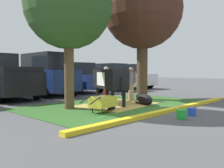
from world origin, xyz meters
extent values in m
plane|color=#4C4C4F|center=(0.00, 0.00, 0.00)|extent=(80.00, 80.00, 0.00)
cube|color=#2D5B23|center=(0.37, 1.78, 0.01)|extent=(8.17, 4.77, 0.02)
cube|color=yellow|center=(0.37, -0.75, 0.06)|extent=(9.37, 0.24, 0.12)
cube|color=tan|center=(0.15, 1.70, 0.03)|extent=(3.42, 2.70, 0.04)
cylinder|color=brown|center=(-1.84, 2.35, 1.39)|extent=(0.37, 0.37, 2.78)
sphere|color=#2D5123|center=(-1.84, 2.35, 3.94)|extent=(3.32, 3.32, 3.32)
cylinder|color=#4C3823|center=(2.58, 2.20, 1.59)|extent=(0.55, 0.55, 3.17)
sphere|color=#4C281E|center=(2.58, 2.20, 4.57)|extent=(3.98, 3.98, 3.98)
cube|color=black|center=(-0.09, 1.90, 1.13)|extent=(1.55, 2.39, 0.80)
cube|color=white|center=(-0.03, 2.04, 1.13)|extent=(1.02, 1.11, 0.56)
cylinder|color=black|center=(0.43, 3.12, 1.23)|extent=(0.54, 0.71, 0.58)
cube|color=black|center=(0.56, 3.42, 1.41)|extent=(0.41, 0.51, 0.32)
cube|color=white|center=(0.64, 3.60, 1.37)|extent=(0.23, 0.19, 0.20)
cylinder|color=black|center=(0.02, 2.79, 0.36)|extent=(0.14, 0.14, 0.73)
cylinder|color=black|center=(0.47, 2.60, 0.36)|extent=(0.14, 0.14, 0.73)
cylinder|color=black|center=(-0.65, 1.20, 0.36)|extent=(0.14, 0.14, 0.73)
cylinder|color=black|center=(-0.20, 1.01, 0.36)|extent=(0.14, 0.14, 0.73)
cylinder|color=black|center=(-0.56, 0.80, 0.88)|extent=(0.06, 0.06, 0.70)
ellipsoid|color=black|center=(1.02, 0.89, 0.24)|extent=(0.96, 1.19, 0.48)
cube|color=black|center=(1.32, 1.41, 0.26)|extent=(0.31, 0.34, 0.22)
cube|color=silver|center=(1.38, 1.52, 0.26)|extent=(0.12, 0.10, 0.16)
cylinder|color=black|center=(1.04, 1.28, 0.06)|extent=(0.26, 0.35, 0.10)
cylinder|color=#9E7F5B|center=(1.75, 2.23, 0.42)|extent=(0.26, 0.26, 0.85)
cylinder|color=slate|center=(1.75, 2.23, 1.14)|extent=(0.34, 0.34, 0.58)
sphere|color=#8C664C|center=(1.75, 2.23, 1.54)|extent=(0.23, 0.23, 0.23)
cylinder|color=slate|center=(1.78, 2.02, 1.17)|extent=(0.09, 0.09, 0.55)
cylinder|color=slate|center=(1.72, 2.45, 1.17)|extent=(0.09, 0.09, 0.55)
cylinder|color=maroon|center=(0.92, 3.12, 0.43)|extent=(0.26, 0.26, 0.86)
cylinder|color=#9E7F5B|center=(0.92, 3.12, 1.15)|extent=(0.34, 0.34, 0.59)
sphere|color=beige|center=(0.92, 3.12, 1.56)|extent=(0.23, 0.23, 0.23)
cylinder|color=#9E7F5B|center=(1.14, 3.08, 1.18)|extent=(0.09, 0.09, 0.56)
cylinder|color=#9E7F5B|center=(0.70, 3.17, 1.18)|extent=(0.09, 0.09, 0.56)
cube|color=gold|center=(-1.55, 0.81, 0.40)|extent=(0.97, 0.71, 0.36)
cylinder|color=black|center=(-1.06, 0.87, 0.18)|extent=(0.37, 0.15, 0.36)
cylinder|color=black|center=(-1.88, 0.99, 0.12)|extent=(0.04, 0.04, 0.24)
cylinder|color=black|center=(-1.82, 0.55, 0.12)|extent=(0.04, 0.04, 0.24)
cylinder|color=black|center=(-2.22, 0.94, 0.52)|extent=(0.53, 0.11, 0.23)
cylinder|color=black|center=(-2.17, 0.50, 0.52)|extent=(0.53, 0.11, 0.23)
cylinder|color=green|center=(-0.61, -1.67, 0.14)|extent=(0.30, 0.30, 0.28)
torus|color=green|center=(-0.61, -1.67, 0.28)|extent=(0.32, 0.32, 0.02)
cylinder|color=blue|center=(0.12, -1.65, 0.12)|extent=(0.28, 0.28, 0.25)
torus|color=blue|center=(0.12, -1.65, 0.25)|extent=(0.30, 0.30, 0.02)
cube|color=black|center=(-2.18, 7.73, 0.87)|extent=(2.06, 5.42, 1.10)
cube|color=black|center=(-2.19, 6.52, 1.54)|extent=(1.93, 2.72, 0.24)
cylinder|color=black|center=(-1.16, 9.48, 0.32)|extent=(0.23, 0.64, 0.64)
cylinder|color=black|center=(-1.20, 5.97, 0.32)|extent=(0.23, 0.64, 0.64)
cube|color=navy|center=(0.41, 7.76, 0.92)|extent=(1.95, 4.62, 1.20)
cube|color=black|center=(0.41, 7.76, 2.02)|extent=(1.71, 3.22, 1.00)
cylinder|color=black|center=(-0.52, 9.27, 0.32)|extent=(0.23, 0.64, 0.64)
cylinder|color=black|center=(1.38, 9.25, 0.32)|extent=(0.23, 0.64, 0.64)
cylinder|color=black|center=(-0.55, 6.28, 0.32)|extent=(0.23, 0.64, 0.64)
cylinder|color=black|center=(1.35, 6.26, 0.32)|extent=(0.23, 0.64, 0.64)
cube|color=navy|center=(2.93, 8.07, 0.77)|extent=(1.85, 4.42, 0.90)
cube|color=black|center=(2.93, 8.07, 1.62)|extent=(1.61, 2.22, 0.80)
cylinder|color=black|center=(2.05, 9.51, 0.32)|extent=(0.23, 0.64, 0.64)
cylinder|color=black|center=(3.85, 9.49, 0.32)|extent=(0.23, 0.64, 0.64)
cylinder|color=black|center=(2.01, 6.65, 0.32)|extent=(0.23, 0.64, 0.64)
cylinder|color=black|center=(3.81, 6.63, 0.32)|extent=(0.23, 0.64, 0.64)
cube|color=silver|center=(5.78, 7.64, 0.77)|extent=(1.85, 4.42, 0.90)
cube|color=black|center=(5.78, 7.64, 1.62)|extent=(1.61, 2.22, 0.80)
cylinder|color=black|center=(4.90, 9.08, 0.32)|extent=(0.23, 0.64, 0.64)
cylinder|color=black|center=(6.70, 9.06, 0.32)|extent=(0.23, 0.64, 0.64)
cylinder|color=black|center=(4.87, 6.22, 0.32)|extent=(0.23, 0.64, 0.64)
cylinder|color=black|center=(6.67, 6.20, 0.32)|extent=(0.23, 0.64, 0.64)
cube|color=silver|center=(8.51, 7.89, 0.77)|extent=(1.85, 4.42, 0.90)
cube|color=black|center=(8.51, 7.89, 1.62)|extent=(1.61, 2.22, 0.80)
cylinder|color=black|center=(7.62, 9.33, 0.32)|extent=(0.23, 0.64, 0.64)
cylinder|color=black|center=(9.42, 9.31, 0.32)|extent=(0.23, 0.64, 0.64)
cylinder|color=black|center=(7.59, 6.47, 0.32)|extent=(0.23, 0.64, 0.64)
cylinder|color=black|center=(9.39, 6.45, 0.32)|extent=(0.23, 0.64, 0.64)
camera|label=1|loc=(-7.33, -5.18, 1.46)|focal=38.64mm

